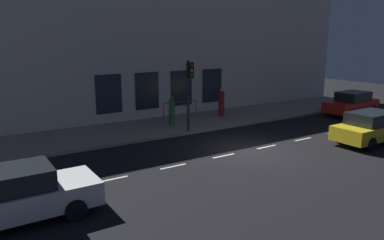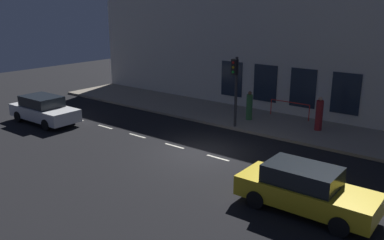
{
  "view_description": "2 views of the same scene",
  "coord_description": "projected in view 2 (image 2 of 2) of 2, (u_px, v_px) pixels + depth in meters",
  "views": [
    {
      "loc": [
        -12.47,
        11.22,
        5.12
      ],
      "look_at": [
        2.65,
        1.6,
        1.16
      ],
      "focal_mm": 34.33,
      "sensor_mm": 36.0,
      "label": 1
    },
    {
      "loc": [
        -14.15,
        -10.65,
        6.69
      ],
      "look_at": [
        0.83,
        1.15,
        1.23
      ],
      "focal_mm": 37.64,
      "sensor_mm": 36.0,
      "label": 2
    }
  ],
  "objects": [
    {
      "name": "building_facade",
      "position": [
        288.0,
        44.0,
        24.29
      ],
      "size": [
        0.65,
        32.0,
        8.84
      ],
      "color": "beige",
      "rests_on": "ground"
    },
    {
      "name": "red_railing",
      "position": [
        290.0,
        106.0,
        24.07
      ],
      "size": [
        0.05,
        2.51,
        0.97
      ],
      "color": "red",
      "rests_on": "sidewalk"
    },
    {
      "name": "sidewalk",
      "position": [
        265.0,
        122.0,
        23.56
      ],
      "size": [
        4.5,
        32.0,
        0.15
      ],
      "color": "gray",
      "rests_on": "ground"
    },
    {
      "name": "parked_car_1",
      "position": [
        305.0,
        189.0,
        13.37
      ],
      "size": [
        1.89,
        4.58,
        1.58
      ],
      "rotation": [
        0.0,
        0.0,
        3.15
      ],
      "color": "gold",
      "rests_on": "ground"
    },
    {
      "name": "pedestrian_0",
      "position": [
        249.0,
        106.0,
        23.64
      ],
      "size": [
        0.49,
        0.49,
        1.72
      ],
      "rotation": [
        0.0,
        0.0,
        3.69
      ],
      "color": "#336B38",
      "rests_on": "sidewalk"
    },
    {
      "name": "lane_centre_line",
      "position": [
        218.0,
        158.0,
        18.27
      ],
      "size": [
        0.12,
        27.2,
        0.01
      ],
      "color": "beige",
      "rests_on": "ground"
    },
    {
      "name": "parked_car_2",
      "position": [
        44.0,
        110.0,
        23.55
      ],
      "size": [
        1.97,
        4.6,
        1.58
      ],
      "rotation": [
        0.0,
        0.0,
        3.15
      ],
      "color": "silver",
      "rests_on": "ground"
    },
    {
      "name": "ground_plane",
      "position": [
        200.0,
        153.0,
        18.86
      ],
      "size": [
        60.0,
        60.0,
        0.0
      ],
      "primitive_type": "plane",
      "color": "black"
    },
    {
      "name": "pedestrian_1",
      "position": [
        319.0,
        115.0,
        21.62
      ],
      "size": [
        0.54,
        0.54,
        1.85
      ],
      "rotation": [
        0.0,
        0.0,
        0.87
      ],
      "color": "maroon",
      "rests_on": "sidewalk"
    },
    {
      "name": "traffic_light",
      "position": [
        235.0,
        81.0,
        21.73
      ],
      "size": [
        0.5,
        0.32,
        3.87
      ],
      "color": "#2D2D30",
      "rests_on": "sidewalk"
    }
  ]
}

